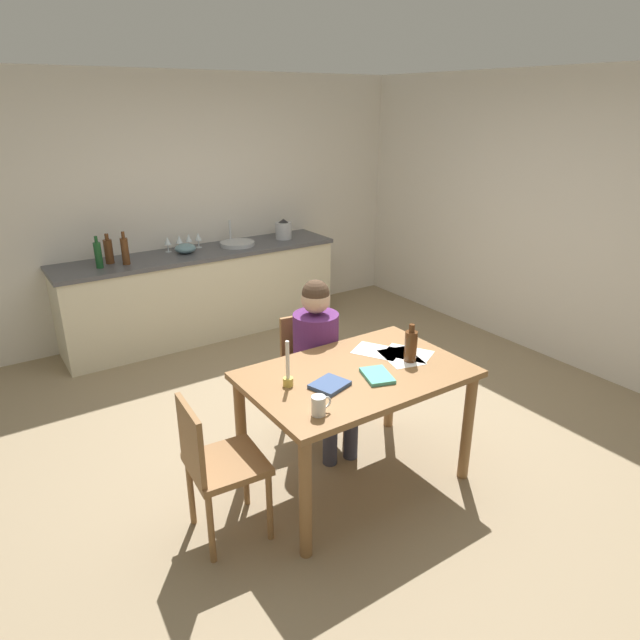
{
  "coord_description": "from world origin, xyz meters",
  "views": [
    {
      "loc": [
        -2.04,
        -3.0,
        2.32
      ],
      "look_at": [
        0.03,
        0.09,
        0.85
      ],
      "focal_mm": 31.27,
      "sensor_mm": 36.0,
      "label": 1
    }
  ],
  "objects_px": {
    "candlestick": "(288,373)",
    "book_magazine": "(330,385)",
    "person_seated": "(320,354)",
    "mixing_bowl": "(185,248)",
    "coffee_mug": "(319,405)",
    "chair_side_empty": "(216,463)",
    "wine_bottle_on_table": "(411,346)",
    "stovetop_kettle": "(284,230)",
    "wine_glass_near_sink": "(198,237)",
    "wine_glass_back_left": "(179,240)",
    "bottle_vinegar": "(109,251)",
    "bottle_oil": "(98,255)",
    "bottle_wine_red": "(125,251)",
    "chair_at_table": "(311,369)",
    "sink_unit": "(237,243)",
    "wine_glass_by_kettle": "(189,238)",
    "wine_glass_back_right": "(167,241)",
    "book_cookery": "(377,376)",
    "dining_table": "(356,388)"
  },
  "relations": [
    {
      "from": "person_seated",
      "to": "wine_glass_by_kettle",
      "type": "relative_size",
      "value": 7.76
    },
    {
      "from": "coffee_mug",
      "to": "wine_glass_back_right",
      "type": "relative_size",
      "value": 0.76
    },
    {
      "from": "book_magazine",
      "to": "bottle_oil",
      "type": "bearing_deg",
      "value": 84.03
    },
    {
      "from": "bottle_vinegar",
      "to": "wine_glass_by_kettle",
      "type": "bearing_deg",
      "value": 7.48
    },
    {
      "from": "wine_bottle_on_table",
      "to": "bottle_wine_red",
      "type": "bearing_deg",
      "value": 108.47
    },
    {
      "from": "wine_bottle_on_table",
      "to": "person_seated",
      "type": "bearing_deg",
      "value": 115.29
    },
    {
      "from": "person_seated",
      "to": "wine_glass_by_kettle",
      "type": "bearing_deg",
      "value": 89.1
    },
    {
      "from": "chair_at_table",
      "to": "wine_bottle_on_table",
      "type": "relative_size",
      "value": 3.53
    },
    {
      "from": "bottle_vinegar",
      "to": "stovetop_kettle",
      "type": "relative_size",
      "value": 1.27
    },
    {
      "from": "chair_side_empty",
      "to": "bottle_vinegar",
      "type": "relative_size",
      "value": 3.1
    },
    {
      "from": "candlestick",
      "to": "book_magazine",
      "type": "xyz_separation_m",
      "value": [
        0.19,
        -0.14,
        -0.07
      ]
    },
    {
      "from": "book_magazine",
      "to": "wine_glass_back_left",
      "type": "distance_m",
      "value": 3.09
    },
    {
      "from": "chair_at_table",
      "to": "sink_unit",
      "type": "height_order",
      "value": "sink_unit"
    },
    {
      "from": "person_seated",
      "to": "bottle_vinegar",
      "type": "distance_m",
      "value": 2.51
    },
    {
      "from": "bottle_oil",
      "to": "sink_unit",
      "type": "bearing_deg",
      "value": 2.89
    },
    {
      "from": "chair_side_empty",
      "to": "bottle_wine_red",
      "type": "relative_size",
      "value": 2.83
    },
    {
      "from": "coffee_mug",
      "to": "stovetop_kettle",
      "type": "height_order",
      "value": "stovetop_kettle"
    },
    {
      "from": "bottle_oil",
      "to": "bottle_wine_red",
      "type": "distance_m",
      "value": 0.24
    },
    {
      "from": "book_cookery",
      "to": "chair_at_table",
      "type": "bearing_deg",
      "value": 104.61
    },
    {
      "from": "person_seated",
      "to": "book_magazine",
      "type": "relative_size",
      "value": 6.01
    },
    {
      "from": "person_seated",
      "to": "book_magazine",
      "type": "height_order",
      "value": "person_seated"
    },
    {
      "from": "chair_at_table",
      "to": "coffee_mug",
      "type": "distance_m",
      "value": 1.17
    },
    {
      "from": "coffee_mug",
      "to": "wine_glass_back_left",
      "type": "relative_size",
      "value": 0.76
    },
    {
      "from": "chair_side_empty",
      "to": "wine_bottle_on_table",
      "type": "height_order",
      "value": "wine_bottle_on_table"
    },
    {
      "from": "book_magazine",
      "to": "bottle_wine_red",
      "type": "height_order",
      "value": "bottle_wine_red"
    },
    {
      "from": "coffee_mug",
      "to": "wine_glass_back_right",
      "type": "height_order",
      "value": "wine_glass_back_right"
    },
    {
      "from": "candlestick",
      "to": "wine_glass_by_kettle",
      "type": "height_order",
      "value": "candlestick"
    },
    {
      "from": "wine_glass_back_left",
      "to": "bottle_vinegar",
      "type": "bearing_deg",
      "value": -171.48
    },
    {
      "from": "book_cookery",
      "to": "wine_glass_back_right",
      "type": "relative_size",
      "value": 1.45
    },
    {
      "from": "bottle_vinegar",
      "to": "bottle_wine_red",
      "type": "bearing_deg",
      "value": -45.72
    },
    {
      "from": "stovetop_kettle",
      "to": "wine_glass_by_kettle",
      "type": "bearing_deg",
      "value": 171.73
    },
    {
      "from": "candlestick",
      "to": "book_magazine",
      "type": "height_order",
      "value": "candlestick"
    },
    {
      "from": "chair_side_empty",
      "to": "wine_bottle_on_table",
      "type": "relative_size",
      "value": 3.5
    },
    {
      "from": "sink_unit",
      "to": "bottle_wine_red",
      "type": "bearing_deg",
      "value": -175.94
    },
    {
      "from": "stovetop_kettle",
      "to": "wine_glass_near_sink",
      "type": "distance_m",
      "value": 0.94
    },
    {
      "from": "bottle_wine_red",
      "to": "wine_glass_near_sink",
      "type": "xyz_separation_m",
      "value": [
        0.81,
        0.23,
        -0.02
      ]
    },
    {
      "from": "dining_table",
      "to": "candlestick",
      "type": "relative_size",
      "value": 4.8
    },
    {
      "from": "stovetop_kettle",
      "to": "bottle_wine_red",
      "type": "bearing_deg",
      "value": -177.39
    },
    {
      "from": "chair_at_table",
      "to": "sink_unit",
      "type": "bearing_deg",
      "value": 77.3
    },
    {
      "from": "coffee_mug",
      "to": "sink_unit",
      "type": "relative_size",
      "value": 0.32
    },
    {
      "from": "bottle_oil",
      "to": "mixing_bowl",
      "type": "bearing_deg",
      "value": 5.25
    },
    {
      "from": "chair_at_table",
      "to": "wine_glass_near_sink",
      "type": "height_order",
      "value": "wine_glass_near_sink"
    },
    {
      "from": "wine_glass_back_left",
      "to": "wine_glass_near_sink",
      "type": "bearing_deg",
      "value": 0.0
    },
    {
      "from": "person_seated",
      "to": "stovetop_kettle",
      "type": "distance_m",
      "value": 2.58
    },
    {
      "from": "chair_at_table",
      "to": "mixing_bowl",
      "type": "bearing_deg",
      "value": 91.91
    },
    {
      "from": "candlestick",
      "to": "book_magazine",
      "type": "distance_m",
      "value": 0.25
    },
    {
      "from": "bottle_oil",
      "to": "stovetop_kettle",
      "type": "relative_size",
      "value": 1.33
    },
    {
      "from": "mixing_bowl",
      "to": "coffee_mug",
      "type": "bearing_deg",
      "value": -98.94
    },
    {
      "from": "bottle_oil",
      "to": "wine_glass_near_sink",
      "type": "bearing_deg",
      "value": 11.75
    },
    {
      "from": "wine_glass_back_left",
      "to": "wine_bottle_on_table",
      "type": "bearing_deg",
      "value": -83.59
    }
  ]
}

